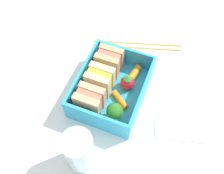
{
  "coord_description": "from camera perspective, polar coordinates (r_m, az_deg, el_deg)",
  "views": [
    {
      "loc": [
        -25.31,
        -9.84,
        46.72
      ],
      "look_at": [
        0.0,
        0.0,
        2.7
      ],
      "focal_mm": 40.0,
      "sensor_mm": 36.0,
      "label": 1
    }
  ],
  "objects": [
    {
      "name": "sandwich_center_left",
      "position": [
        0.51,
        -2.77,
        1.67
      ],
      "size": [
        4.12,
        5.32,
        5.55
      ],
      "color": "beige",
      "rests_on": "bento_tray"
    },
    {
      "name": "bento_tray",
      "position": [
        0.54,
        0.0,
        -1.18
      ],
      "size": [
        17.23,
        13.61,
        1.2
      ],
      "primitive_type": "cube",
      "color": "#2FA0C5",
      "rests_on": "ground_plane"
    },
    {
      "name": "strawberry_far_left",
      "position": [
        0.52,
        3.55,
        1.09
      ],
      "size": [
        3.02,
        3.02,
        3.62
      ],
      "color": "red",
      "rests_on": "bento_tray"
    },
    {
      "name": "ground_plane",
      "position": [
        0.55,
        0.0,
        -2.03
      ],
      "size": [
        120.0,
        120.0,
        2.0
      ],
      "primitive_type": "cube",
      "color": "white"
    },
    {
      "name": "chopstick_pair",
      "position": [
        0.62,
        5.79,
        9.64
      ],
      "size": [
        8.22,
        21.18,
        0.7
      ],
      "color": "tan",
      "rests_on": "ground_plane"
    },
    {
      "name": "sandwich_left",
      "position": [
        0.49,
        -5.1,
        -3.04
      ],
      "size": [
        4.12,
        5.32,
        5.55
      ],
      "color": "tan",
      "rests_on": "bento_tray"
    },
    {
      "name": "folded_napkin",
      "position": [
        0.53,
        15.38,
        -6.12
      ],
      "size": [
        12.87,
        12.48,
        0.4
      ],
      "primitive_type": "cube",
      "rotation": [
        0.0,
        0.0,
        0.25
      ],
      "color": "silver",
      "rests_on": "ground_plane"
    },
    {
      "name": "carrot_stick_left",
      "position": [
        0.51,
        1.8,
        -2.92
      ],
      "size": [
        3.66,
        4.37,
        1.26
      ],
      "primitive_type": "cylinder",
      "rotation": [
        1.57,
        0.0,
        5.65
      ],
      "color": "orange",
      "rests_on": "bento_tray"
    },
    {
      "name": "bento_rim",
      "position": [
        0.51,
        0.0,
        0.48
      ],
      "size": [
        17.23,
        13.61,
        4.64
      ],
      "color": "#2FA0C5",
      "rests_on": "bento_tray"
    },
    {
      "name": "sandwich_center",
      "position": [
        0.54,
        -0.66,
        5.93
      ],
      "size": [
        4.12,
        5.32,
        5.55
      ],
      "color": "tan",
      "rests_on": "bento_tray"
    },
    {
      "name": "drinking_glass",
      "position": [
        0.44,
        -7.95,
        -14.15
      ],
      "size": [
        5.2,
        5.2,
        9.82
      ],
      "primitive_type": "cylinder",
      "color": "silver",
      "rests_on": "ground_plane"
    },
    {
      "name": "carrot_stick_far_left",
      "position": [
        0.55,
        5.12,
        3.12
      ],
      "size": [
        4.33,
        2.28,
        1.57
      ],
      "primitive_type": "cylinder",
      "rotation": [
        1.57,
        0.0,
        4.53
      ],
      "color": "orange",
      "rests_on": "bento_tray"
    },
    {
      "name": "broccoli_floret",
      "position": [
        0.48,
        0.61,
        -5.56
      ],
      "size": [
        3.29,
        3.29,
        4.5
      ],
      "color": "#87BF6C",
      "rests_on": "bento_tray"
    }
  ]
}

